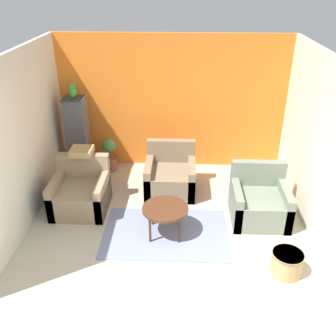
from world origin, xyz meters
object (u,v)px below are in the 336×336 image
Objects in this scene: coffee_table at (165,210)px; armchair_left at (81,194)px; wicker_basket at (287,263)px; birdcage at (78,137)px; parrot at (73,91)px; potted_plant at (110,154)px; armchair_right at (259,203)px; armchair_middle at (170,177)px.

coffee_table is 0.78× the size of armchair_left.
wicker_basket is (1.60, -0.76, -0.24)m from coffee_table.
coffee_table reaches higher than wicker_basket.
parrot is at bearing 90.00° from birdcage.
potted_plant is at bearing 80.37° from armchair_left.
parrot is (-1.72, 1.88, 1.19)m from coffee_table.
armchair_right is 3.16× the size of parrot.
parrot is at bearing 160.27° from armchair_middle.
wicker_basket is (3.00, -1.38, -0.10)m from armchair_left.
armchair_middle is at bearing -19.67° from birdcage.
birdcage is 5.47× the size of parrot.
wicker_basket is at bearing -38.53° from parrot.
armchair_left is 1.00× the size of armchair_middle.
birdcage is at bearing 103.92° from armchair_left.
armchair_left is at bearing -76.10° from parrot.
armchair_left is 1.37m from birdcage.
armchair_left is 0.58× the size of birdcage.
wicker_basket is (3.31, -2.64, -0.56)m from birdcage.
armchair_middle is 1.32× the size of potted_plant.
birdcage is (-1.72, 1.88, 0.31)m from coffee_table.
potted_plant is at bearing 135.44° from wicker_basket.
coffee_table is at bearing -47.55° from parrot.
parrot is 4.47m from wicker_basket.
potted_plant is (0.54, 0.09, -0.39)m from birdcage.
coffee_table is 1.54m from armchair_left.
armchair_left is at bearing -99.63° from potted_plant.
parrot is at bearing 132.45° from coffee_table.
birdcage is (-1.74, 0.62, 0.46)m from armchair_middle.
birdcage is at bearing 156.17° from armchair_right.
birdcage is 3.63× the size of wicker_basket.
birdcage reaches higher than armchair_right.
coffee_table is 1.26m from armchair_middle.
potted_plant is at bearing 150.37° from armchair_right.
parrot is (-0.31, 1.26, 1.33)m from armchair_left.
potted_plant reaches higher than coffee_table.
wicker_basket is at bearing -25.48° from coffee_table.
coffee_table is at bearing 154.52° from wicker_basket.
armchair_right and armchair_middle have the same top height.
armchair_middle is 3.16× the size of parrot.
parrot reaches higher than armchair_middle.
coffee_table is 2.81m from parrot.
wicker_basket is at bearing -24.68° from armchair_left.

